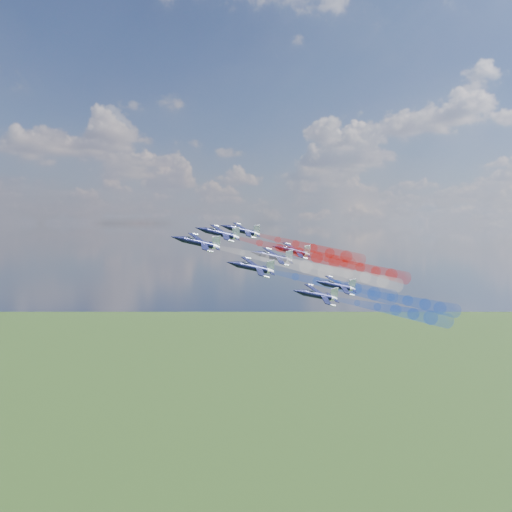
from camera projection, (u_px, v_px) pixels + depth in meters
jet_lead at (198, 243)px, 142.23m from camera, size 15.70×12.85×10.12m
trail_lead at (286, 262)px, 155.92m from camera, size 40.56×10.66×14.38m
jet_inner_left at (252, 267)px, 139.87m from camera, size 15.70×12.85×10.12m
trail_inner_left at (337, 285)px, 153.56m from camera, size 40.56×10.66×14.38m
jet_inner_right at (219, 233)px, 155.64m from camera, size 15.70×12.85×10.12m
trail_inner_right at (299, 252)px, 169.33m from camera, size 40.56×10.66×14.38m
jet_outer_left at (317, 295)px, 139.48m from camera, size 15.70×12.85×10.12m
trail_outer_left at (396, 311)px, 153.17m from camera, size 40.56×10.66×14.38m
jet_center_third at (273, 257)px, 155.36m from camera, size 15.70×12.85×10.12m
trail_center_third at (348, 274)px, 169.05m from camera, size 40.56×10.66×14.38m
jet_outer_right at (242, 231)px, 169.72m from camera, size 15.70×12.85×10.12m
trail_outer_right at (313, 248)px, 183.41m from camera, size 40.56×10.66×14.38m
jet_rear_left at (337, 286)px, 152.22m from camera, size 15.70×12.85×10.12m
trail_rear_left at (408, 301)px, 165.91m from camera, size 40.56×10.66×14.38m
jet_rear_right at (293, 251)px, 169.31m from camera, size 15.70×12.85×10.12m
trail_rear_right at (361, 267)px, 183.00m from camera, size 40.56×10.66×14.38m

